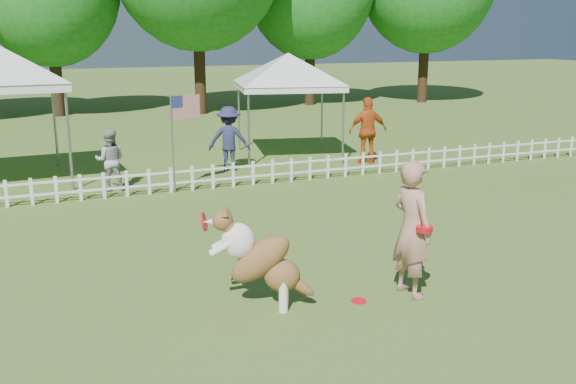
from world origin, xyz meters
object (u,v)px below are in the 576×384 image
object	(u,v)px
spectator_b	(229,139)
canopy_tent_right	(288,107)
frisbee_on_turf	(359,301)
dog	(262,259)
spectator_c	(368,131)
spectator_a	(110,160)
handler	(412,229)
flag_pole	(173,144)

from	to	relation	value
spectator_b	canopy_tent_right	bearing A→B (deg)	-127.19
frisbee_on_turf	canopy_tent_right	xyz separation A→B (m)	(2.98, 10.14, 1.47)
dog	spectator_c	xyz separation A→B (m)	(5.98, 8.07, 0.24)
dog	spectator_b	size ratio (longest dim) A/B	0.80
spectator_a	spectator_c	world-z (taller)	spectator_c
frisbee_on_turf	spectator_c	distance (m)	9.64
handler	canopy_tent_right	size ratio (longest dim) A/B	0.66
frisbee_on_turf	flag_pole	world-z (taller)	flag_pole
spectator_c	spectator_b	bearing A→B (deg)	0.62
flag_pole	frisbee_on_turf	bearing A→B (deg)	-106.18
spectator_a	spectator_c	distance (m)	7.10
handler	flag_pole	distance (m)	7.33
flag_pole	spectator_c	size ratio (longest dim) A/B	1.21
spectator_a	handler	bearing A→B (deg)	124.24
canopy_tent_right	spectator_a	xyz separation A→B (m)	(-5.38, -2.28, -0.76)
spectator_b	spectator_a	bearing A→B (deg)	40.82
handler	frisbee_on_turf	xyz separation A→B (m)	(-0.79, 0.03, -0.96)
spectator_b	spectator_c	world-z (taller)	spectator_c
dog	spectator_a	xyz separation A→B (m)	(-1.09, 7.55, 0.03)
spectator_a	spectator_c	bearing A→B (deg)	-163.53
dog	frisbee_on_turf	xyz separation A→B (m)	(1.30, -0.31, -0.68)
canopy_tent_right	flag_pole	bearing A→B (deg)	-131.08
dog	frisbee_on_turf	world-z (taller)	dog
dog	canopy_tent_right	xyz separation A→B (m)	(4.29, 9.83, 0.79)
canopy_tent_right	flag_pole	xyz separation A→B (m)	(-4.06, -3.09, -0.35)
dog	frisbee_on_turf	bearing A→B (deg)	10.36
dog	flag_pole	size ratio (longest dim) A/B	0.61
handler	spectator_c	xyz separation A→B (m)	(3.89, 8.41, -0.04)
canopy_tent_right	spectator_c	size ratio (longest dim) A/B	1.59
frisbee_on_turf	flag_pole	size ratio (longest dim) A/B	0.09
dog	spectator_b	xyz separation A→B (m)	(2.10, 8.58, 0.17)
flag_pole	dog	bearing A→B (deg)	-116.79
dog	handler	bearing A→B (deg)	14.46
handler	flag_pole	bearing A→B (deg)	6.62
dog	flag_pole	xyz separation A→B (m)	(0.23, 6.74, 0.44)
flag_pole	spectator_c	world-z (taller)	flag_pole
spectator_a	spectator_b	xyz separation A→B (m)	(3.19, 1.03, 0.14)
handler	spectator_a	size ratio (longest dim) A/B	1.35
handler	spectator_c	bearing A→B (deg)	-32.97
handler	canopy_tent_right	distance (m)	10.42
handler	dog	bearing A→B (deg)	72.64
handler	frisbee_on_turf	bearing A→B (deg)	79.60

